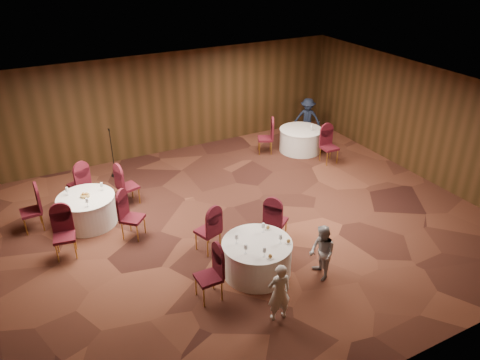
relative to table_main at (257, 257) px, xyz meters
name	(u,v)px	position (x,y,z in m)	size (l,w,h in m)	color
ground	(237,225)	(0.46, 1.81, -0.38)	(12.00, 12.00, 0.00)	black
room_shell	(236,152)	(0.46, 1.81, 1.59)	(12.00, 12.00, 12.00)	silver
table_main	(257,257)	(0.00, 0.00, 0.00)	(1.46, 1.46, 0.74)	white
table_left	(88,210)	(-2.73, 3.57, 0.00)	(1.38, 1.38, 0.74)	white
table_right	(301,140)	(4.37, 4.81, 0.00)	(1.39, 1.39, 0.74)	white
chairs_main	(232,241)	(-0.27, 0.60, 0.12)	(2.83, 2.05, 1.00)	#400C16
chairs_left	(88,206)	(-2.72, 3.54, 0.12)	(2.98, 2.99, 1.00)	#400C16
chairs_right	(297,143)	(3.94, 4.41, 0.12)	(2.01, 2.18, 1.00)	#400C16
tabletop_main	(266,240)	(0.13, -0.12, 0.47)	(1.06, 1.04, 0.22)	silver
tabletop_left	(85,194)	(-2.73, 3.56, 0.45)	(0.87, 0.84, 0.22)	silver
tabletop_right	(312,126)	(4.60, 4.56, 0.52)	(0.08, 0.08, 0.22)	silver
mic_stand	(114,163)	(-1.52, 5.83, 0.04)	(0.24, 0.24, 1.46)	black
woman_a	(279,292)	(-0.31, -1.35, 0.23)	(0.44, 0.29, 1.22)	silver
woman_b	(322,253)	(1.09, -0.75, 0.23)	(0.59, 0.46, 1.22)	#A8A9AD
man_c	(307,118)	(5.21, 5.67, 0.32)	(0.90, 0.52, 1.40)	black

